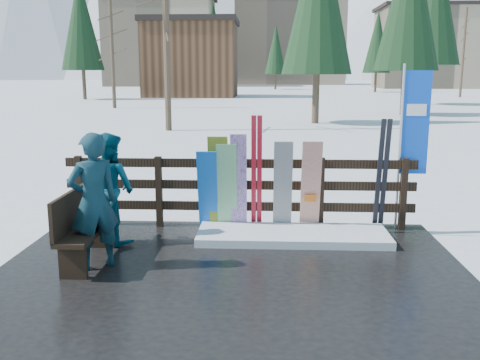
# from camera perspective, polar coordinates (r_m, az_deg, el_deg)

# --- Properties ---
(ground) EXTENTS (700.00, 700.00, 0.00)m
(ground) POSITION_cam_1_polar(r_m,az_deg,el_deg) (6.66, -1.03, -11.01)
(ground) COLOR white
(ground) RESTS_ON ground
(deck) EXTENTS (6.00, 5.00, 0.08)m
(deck) POSITION_cam_1_polar(r_m,az_deg,el_deg) (6.65, -1.03, -10.69)
(deck) COLOR black
(deck) RESTS_ON ground
(fence) EXTENTS (5.60, 0.10, 1.15)m
(fence) POSITION_cam_1_polar(r_m,az_deg,el_deg) (8.55, -0.08, -0.80)
(fence) COLOR black
(fence) RESTS_ON deck
(snow_patch) EXTENTS (2.85, 1.00, 0.12)m
(snow_patch) POSITION_cam_1_polar(r_m,az_deg,el_deg) (8.12, 5.64, -5.88)
(snow_patch) COLOR white
(snow_patch) RESTS_ON deck
(bench) EXTENTS (0.41, 1.50, 0.97)m
(bench) POSITION_cam_1_polar(r_m,az_deg,el_deg) (7.30, -16.47, -4.54)
(bench) COLOR black
(bench) RESTS_ON deck
(snowboard_0) EXTENTS (0.31, 0.35, 1.29)m
(snowboard_0) POSITION_cam_1_polar(r_m,az_deg,el_deg) (8.38, -3.47, -1.16)
(snowboard_0) COLOR blue
(snowboard_0) RESTS_ON deck
(snowboard_1) EXTENTS (0.31, 0.30, 1.40)m
(snowboard_1) POSITION_cam_1_polar(r_m,az_deg,el_deg) (8.34, -1.40, -0.82)
(snowboard_1) COLOR silver
(snowboard_1) RESTS_ON deck
(snowboard_2) EXTENTS (0.31, 0.32, 1.52)m
(snowboard_2) POSITION_cam_1_polar(r_m,az_deg,el_deg) (8.34, -2.30, -0.42)
(snowboard_2) COLOR #C9E42A
(snowboard_2) RESTS_ON deck
(snowboard_3) EXTENTS (0.25, 0.28, 1.56)m
(snowboard_3) POSITION_cam_1_polar(r_m,az_deg,el_deg) (8.31, -0.14, -0.32)
(snowboard_3) COLOR silver
(snowboard_3) RESTS_ON deck
(snowboard_4) EXTENTS (0.29, 0.27, 1.45)m
(snowboard_4) POSITION_cam_1_polar(r_m,az_deg,el_deg) (8.32, 4.58, -0.73)
(snowboard_4) COLOR black
(snowboard_4) RESTS_ON deck
(snowboard_5) EXTENTS (0.30, 0.36, 1.46)m
(snowboard_5) POSITION_cam_1_polar(r_m,az_deg,el_deg) (8.34, 7.56, -0.72)
(snowboard_5) COLOR silver
(snowboard_5) RESTS_ON deck
(ski_pair_a) EXTENTS (0.16, 0.27, 1.83)m
(ski_pair_a) POSITION_cam_1_polar(r_m,az_deg,el_deg) (8.35, 1.78, 0.69)
(ski_pair_a) COLOR red
(ski_pair_a) RESTS_ON deck
(ski_pair_b) EXTENTS (0.17, 0.33, 1.79)m
(ski_pair_b) POSITION_cam_1_polar(r_m,az_deg,el_deg) (8.54, 14.90, 0.41)
(ski_pair_b) COLOR black
(ski_pair_b) RESTS_ON deck
(rental_flag) EXTENTS (0.45, 0.04, 2.60)m
(rental_flag) POSITION_cam_1_polar(r_m,az_deg,el_deg) (8.75, 17.86, 5.20)
(rental_flag) COLOR silver
(rental_flag) RESTS_ON deck
(person_front) EXTENTS (0.76, 0.71, 1.74)m
(person_front) POSITION_cam_1_polar(r_m,az_deg,el_deg) (6.97, -15.35, -2.20)
(person_front) COLOR #164947
(person_front) RESTS_ON deck
(person_back) EXTENTS (1.00, 0.95, 1.62)m
(person_back) POSITION_cam_1_polar(r_m,az_deg,el_deg) (8.01, -13.69, -0.83)
(person_back) COLOR #0B4D63
(person_back) RESTS_ON deck
(resort_buildings) EXTENTS (73.00, 87.60, 22.60)m
(resort_buildings) POSITION_cam_1_polar(r_m,az_deg,el_deg) (121.78, 3.12, 14.64)
(resort_buildings) COLOR tan
(resort_buildings) RESTS_ON ground
(trees) EXTENTS (42.24, 68.94, 13.09)m
(trees) POSITION_cam_1_polar(r_m,az_deg,el_deg) (55.45, 5.98, 14.41)
(trees) COLOR #382B1E
(trees) RESTS_ON ground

